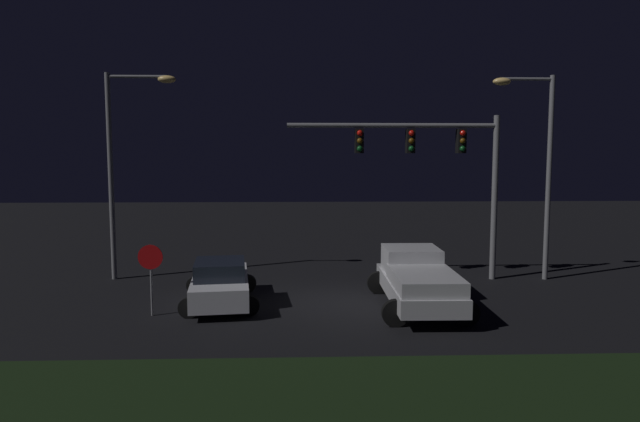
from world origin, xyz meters
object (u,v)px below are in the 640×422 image
(traffic_signal_gantry, at_px, (434,156))
(street_lamp_right, at_px, (538,153))
(street_lamp_left, at_px, (124,150))
(pickup_truck, at_px, (417,277))
(car_sedan, at_px, (220,283))
(stop_sign, at_px, (151,266))

(traffic_signal_gantry, xyz_separation_m, street_lamp_right, (4.06, -0.10, 0.15))
(street_lamp_right, bearing_deg, street_lamp_left, 177.71)
(street_lamp_left, bearing_deg, pickup_truck, -22.96)
(car_sedan, bearing_deg, street_lamp_right, -80.74)
(pickup_truck, distance_m, car_sedan, 6.50)
(pickup_truck, xyz_separation_m, street_lamp_right, (5.52, 3.89, 4.05))
(street_lamp_left, distance_m, stop_sign, 6.79)
(street_lamp_left, xyz_separation_m, street_lamp_right, (16.23, -0.65, -0.09))
(car_sedan, distance_m, stop_sign, 2.46)
(stop_sign, bearing_deg, street_lamp_left, 113.55)
(pickup_truck, relative_size, stop_sign, 2.43)
(pickup_truck, relative_size, car_sedan, 1.19)
(pickup_truck, relative_size, street_lamp_right, 0.68)
(traffic_signal_gantry, height_order, street_lamp_left, street_lamp_left)
(traffic_signal_gantry, bearing_deg, street_lamp_right, -1.35)
(street_lamp_left, relative_size, stop_sign, 3.65)
(car_sedan, distance_m, traffic_signal_gantry, 9.60)
(traffic_signal_gantry, xyz_separation_m, stop_sign, (-9.86, -4.74, -3.34))
(car_sedan, bearing_deg, street_lamp_left, 40.06)
(car_sedan, xyz_separation_m, traffic_signal_gantry, (7.93, 3.47, 4.16))
(stop_sign, bearing_deg, traffic_signal_gantry, 25.65)
(car_sedan, height_order, stop_sign, stop_sign)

